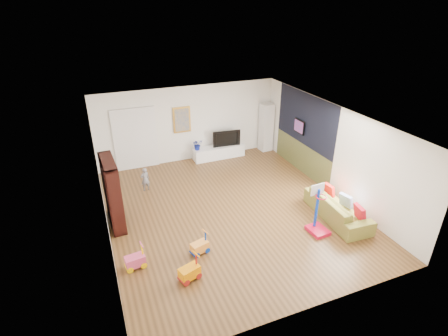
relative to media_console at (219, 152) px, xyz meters
name	(u,v)px	position (x,y,z in m)	size (l,w,h in m)	color
floor	(229,210)	(-1.02, -3.45, -0.22)	(6.50, 7.50, 0.00)	brown
ceiling	(230,119)	(-1.02, -3.45, 2.48)	(6.50, 7.50, 0.00)	white
wall_back	(189,124)	(-1.02, 0.30, 1.13)	(6.50, 0.00, 2.70)	white
wall_front	(312,255)	(-1.02, -7.20, 1.13)	(6.50, 0.00, 2.70)	white
wall_left	(102,191)	(-4.27, -3.45, 1.13)	(0.00, 7.50, 2.70)	white
wall_right	(331,149)	(2.23, -3.45, 1.13)	(0.00, 7.50, 2.70)	silver
navy_accent	(305,119)	(2.21, -2.05, 1.63)	(0.01, 3.20, 1.70)	black
olive_wainscot	(301,157)	(2.21, -2.05, 0.28)	(0.01, 3.20, 1.00)	brown
doorway	(136,140)	(-2.92, 0.26, 0.83)	(1.45, 0.06, 2.10)	white
painting_back	(182,120)	(-1.27, 0.26, 1.33)	(0.62, 0.06, 0.92)	gold
artwork_right	(299,126)	(2.15, -1.85, 1.33)	(0.04, 0.56, 0.46)	#7F3F8C
media_console	(219,152)	(0.00, 0.00, 0.00)	(1.92, 0.48, 0.45)	white
tall_cabinet	(266,127)	(1.95, 0.03, 0.70)	(0.43, 0.43, 1.84)	silver
bookshelf	(112,193)	(-4.03, -2.88, 0.70)	(0.33, 1.26, 1.84)	black
sofa	(338,208)	(1.55, -4.86, 0.08)	(2.12, 0.83, 0.62)	olive
basketball_hoop	(321,211)	(0.69, -5.22, 0.43)	(0.45, 0.55, 1.31)	red
ride_on_yellow	(189,268)	(-2.83, -5.58, 0.07)	(0.44, 0.27, 0.59)	#FF9200
ride_on_orange	(199,244)	(-2.37, -4.86, 0.05)	(0.41, 0.25, 0.54)	orange
ride_on_pink	(135,257)	(-3.84, -4.79, 0.06)	(0.43, 0.27, 0.57)	#DA4876
child	(145,179)	(-2.98, -1.43, 0.16)	(0.28, 0.18, 0.76)	slate
tv	(226,138)	(0.29, 0.03, 0.52)	(1.03, 0.14, 0.59)	black
vase_plant	(197,144)	(-0.81, 0.01, 0.42)	(0.36, 0.31, 0.40)	navy
pillow_left	(360,213)	(1.73, -5.47, 0.26)	(0.10, 0.40, 0.40)	#B11021
pillow_center	(346,200)	(1.79, -4.86, 0.26)	(0.10, 0.37, 0.37)	silver
pillow_right	(329,190)	(1.73, -4.23, 0.26)	(0.09, 0.35, 0.35)	red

